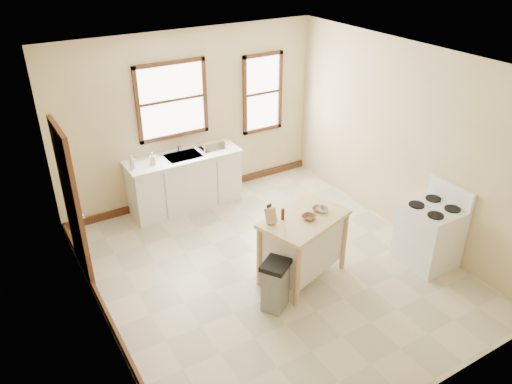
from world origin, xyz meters
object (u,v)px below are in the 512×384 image
(knife_block, at_px, (271,216))
(bowl_a, at_px, (309,217))
(soap_bottle_a, at_px, (132,162))
(gas_stove, at_px, (431,227))
(bowl_b, at_px, (319,209))
(dish_rack, at_px, (211,146))
(trash_bin, at_px, (275,285))
(kitchen_island, at_px, (303,247))
(soap_bottle_b, at_px, (153,158))
(pepper_grinder, at_px, (283,214))
(bowl_c, at_px, (322,209))

(knife_block, distance_m, bowl_a, 0.50)
(soap_bottle_a, distance_m, gas_stove, 4.37)
(knife_block, relative_size, bowl_b, 1.24)
(dish_rack, xyz_separation_m, bowl_a, (0.08, -2.58, -0.03))
(bowl_b, xyz_separation_m, trash_bin, (-0.90, -0.38, -0.60))
(bowl_a, bearing_deg, kitchen_island, 116.00)
(soap_bottle_b, xyz_separation_m, knife_block, (0.63, -2.37, 0.00))
(bowl_b, bearing_deg, gas_stove, -25.20)
(soap_bottle_b, height_order, kitchen_island, soap_bottle_b)
(soap_bottle_b, relative_size, bowl_b, 1.17)
(pepper_grinder, relative_size, trash_bin, 0.23)
(soap_bottle_b, relative_size, knife_block, 0.95)
(bowl_a, bearing_deg, bowl_c, 13.37)
(soap_bottle_a, height_order, pepper_grinder, soap_bottle_a)
(bowl_b, bearing_deg, bowl_c, -52.86)
(kitchen_island, bearing_deg, soap_bottle_b, 96.20)
(pepper_grinder, distance_m, gas_stove, 2.10)
(kitchen_island, height_order, bowl_a, bowl_a)
(soap_bottle_b, distance_m, bowl_c, 2.82)
(dish_rack, height_order, bowl_b, dish_rack)
(soap_bottle_b, relative_size, bowl_c, 1.16)
(trash_bin, bearing_deg, bowl_b, -10.23)
(bowl_b, xyz_separation_m, bowl_c, (0.03, -0.04, 0.01))
(bowl_c, bearing_deg, trash_bin, -159.78)
(soap_bottle_b, xyz_separation_m, bowl_b, (1.32, -2.43, -0.08))
(kitchen_island, height_order, bowl_b, bowl_b)
(pepper_grinder, xyz_separation_m, bowl_b, (0.52, -0.06, -0.06))
(gas_stove, bearing_deg, kitchen_island, 159.54)
(knife_block, bearing_deg, bowl_b, -14.55)
(dish_rack, bearing_deg, kitchen_island, -88.17)
(kitchen_island, xyz_separation_m, knife_block, (-0.43, 0.11, 0.56))
(soap_bottle_b, distance_m, bowl_a, 2.76)
(knife_block, distance_m, bowl_b, 0.70)
(kitchen_island, distance_m, knife_block, 0.71)
(dish_rack, xyz_separation_m, kitchen_island, (0.05, -2.52, -0.51))
(knife_block, bearing_deg, soap_bottle_a, 102.99)
(dish_rack, distance_m, trash_bin, 2.99)
(gas_stove, bearing_deg, trash_bin, 173.04)
(soap_bottle_b, height_order, gas_stove, gas_stove)
(bowl_b, bearing_deg, kitchen_island, -170.55)
(knife_block, xyz_separation_m, pepper_grinder, (0.17, -0.01, -0.02))
(soap_bottle_a, distance_m, knife_block, 2.54)
(bowl_a, relative_size, bowl_b, 1.10)
(pepper_grinder, bearing_deg, soap_bottle_a, 115.66)
(pepper_grinder, bearing_deg, bowl_a, -29.07)
(soap_bottle_b, xyz_separation_m, bowl_a, (1.09, -2.53, -0.08))
(bowl_b, bearing_deg, trash_bin, -156.98)
(soap_bottle_b, bearing_deg, bowl_a, -41.64)
(dish_rack, bearing_deg, trash_bin, -101.02)
(kitchen_island, relative_size, knife_block, 5.59)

